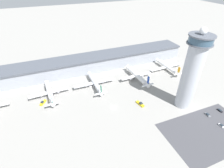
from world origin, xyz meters
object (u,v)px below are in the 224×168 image
airplane_gate_bravo (50,92)px  car_blue_compact (221,126)px  service_truck_fuel (140,104)px  airplane_gate_echo (167,67)px  car_white_wagon (208,115)px  airplane_gate_delta (137,76)px  service_truck_catering (43,103)px  control_tower (192,71)px  service_truck_baggage (93,85)px  airplane_gate_charlie (95,83)px  car_maroon_suv (220,110)px

airplane_gate_bravo → car_blue_compact: (112.71, -83.55, -3.93)m
airplane_gate_bravo → service_truck_fuel: size_ratio=4.30×
airplane_gate_echo → car_white_wagon: bearing=-101.5°
airplane_gate_bravo → airplane_gate_delta: (85.84, -3.71, 0.23)m
airplane_gate_echo → service_truck_catering: 134.56m
airplane_gate_bravo → service_truck_catering: 11.07m
control_tower → service_truck_baggage: (-62.38, 54.36, -31.17)m
car_blue_compact → service_truck_fuel: bearing=134.9°
airplane_gate_charlie → service_truck_catering: airplane_gate_charlie is taller
control_tower → service_truck_catering: size_ratio=9.09×
airplane_gate_bravo → service_truck_catering: size_ratio=5.25×
airplane_gate_charlie → airplane_gate_echo: airplane_gate_charlie is taller
airplane_gate_bravo → airplane_gate_charlie: airplane_gate_bravo is taller
service_truck_fuel → control_tower: bearing=-21.2°
airplane_gate_delta → car_white_wagon: airplane_gate_delta is taller
control_tower → service_truck_fuel: (-33.36, 12.93, -31.25)m
service_truck_fuel → service_truck_catering: bearing=157.0°
airplane_gate_echo → service_truck_fuel: airplane_gate_echo is taller
service_truck_baggage → car_blue_compact: (72.15, -84.72, -0.35)m
service_truck_fuel → car_maroon_suv: size_ratio=1.89×
car_white_wagon → service_truck_catering: bearing=152.1°
airplane_gate_delta → service_truck_catering: airplane_gate_delta is taller
service_truck_baggage → airplane_gate_delta: bearing=-6.1°
airplane_gate_echo → airplane_gate_delta: bearing=-172.1°
service_truck_catering → car_maroon_suv: 146.70m
service_truck_baggage → car_maroon_suv: service_truck_baggage is taller
airplane_gate_delta → service_truck_fuel: airplane_gate_delta is taller
airplane_gate_echo → car_maroon_suv: size_ratio=9.08×
service_truck_baggage → airplane_gate_echo: bearing=0.6°
service_truck_baggage → car_white_wagon: size_ratio=1.63×
airplane_gate_bravo → car_blue_compact: airplane_gate_bravo is taller
control_tower → airplane_gate_bravo: bearing=152.7°
airplane_gate_charlie → car_blue_compact: bearing=-49.7°
car_maroon_suv → car_blue_compact: car_blue_compact is taller
airplane_gate_echo → service_truck_baggage: (-86.79, -0.85, -2.93)m
service_truck_fuel → car_white_wagon: size_ratio=1.85×
airplane_gate_charlie → car_white_wagon: 100.26m
airplane_gate_bravo → airplane_gate_echo: 127.37m
airplane_gate_charlie → service_truck_fuel: 48.91m
airplane_gate_charlie → airplane_gate_delta: 44.05m
airplane_gate_delta → service_truck_baggage: bearing=173.9°
airplane_gate_bravo → service_truck_baggage: size_ratio=4.88×
airplane_gate_bravo → control_tower: bearing=-27.3°
airplane_gate_bravo → airplane_gate_charlie: bearing=-0.1°
service_truck_catering → airplane_gate_delta: bearing=2.6°
service_truck_catering → service_truck_baggage: 48.23m
control_tower → car_blue_compact: size_ratio=15.65×
service_truck_baggage → car_white_wagon: (71.93, -72.37, -0.41)m
airplane_gate_echo → service_truck_catering: bearing=-175.8°
control_tower → service_truck_baggage: bearing=138.9°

